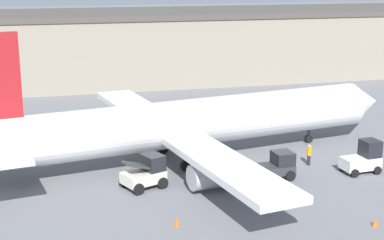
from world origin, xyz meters
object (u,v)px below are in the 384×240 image
Objects in this scene: belt_loader_truck at (146,172)px; safety_cone_far at (177,221)px; pushback_tug at (275,166)px; safety_cone_near at (375,222)px; ground_crew_worker at (309,154)px; baggage_tug at (364,158)px; airplane at (181,124)px.

safety_cone_far is at bearing -106.88° from belt_loader_truck.
safety_cone_far is (-8.82, -6.28, -0.66)m from pushback_tug.
safety_cone_far is (-11.54, 3.00, 0.00)m from safety_cone_near.
ground_crew_worker is 11.48m from safety_cone_near.
belt_loader_truck is (-16.54, 0.87, -0.00)m from baggage_tug.
baggage_tug is 0.90× the size of pushback_tug.
baggage_tug is 16.91m from safety_cone_far.
pushback_tug is at bearing -54.19° from airplane.
ground_crew_worker is at bearing -15.93° from belt_loader_truck.
safety_cone_near is (8.53, -14.83, -2.80)m from airplane.
airplane is 11.71× the size of pushback_tug.
airplane is 17.34m from safety_cone_near.
airplane reaches higher than ground_crew_worker.
baggage_tug is at bearing 20.50° from safety_cone_far.
airplane is 8.31m from pushback_tug.
pushback_tug is (-7.00, 0.36, -0.16)m from baggage_tug.
airplane reaches higher than baggage_tug.
safety_cone_near is (-0.98, -11.42, -0.61)m from ground_crew_worker.
baggage_tug reaches higher than belt_loader_truck.
airplane is at bearing 30.56° from belt_loader_truck.
safety_cone_near is (-4.28, -8.92, -0.82)m from baggage_tug.
belt_loader_truck reaches higher than safety_cone_far.
baggage_tug is at bearing -35.28° from airplane.
airplane reaches higher than safety_cone_far.
pushback_tug reaches higher than safety_cone_far.
pushback_tug reaches higher than safety_cone_near.
baggage_tug is 0.87× the size of belt_loader_truck.
ground_crew_worker is at bearing 85.09° from safety_cone_near.
baggage_tug reaches higher than safety_cone_far.
ground_crew_worker is at bearing 137.49° from baggage_tug.
baggage_tug reaches higher than ground_crew_worker.
belt_loader_truck is at bearing 39.49° from ground_crew_worker.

